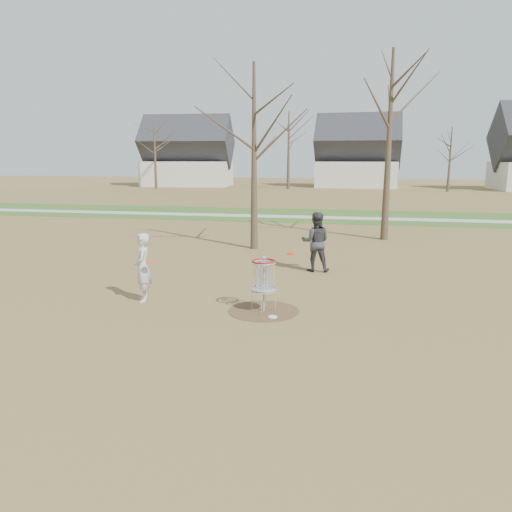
{
  "coord_description": "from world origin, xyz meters",
  "views": [
    {
      "loc": [
        2.2,
        -11.82,
        3.81
      ],
      "look_at": [
        -0.5,
        1.5,
        1.1
      ],
      "focal_mm": 35.0,
      "sensor_mm": 36.0,
      "label": 1
    }
  ],
  "objects_px": {
    "player_standing": "(142,268)",
    "player_throwing": "(316,242)",
    "disc_grounded": "(273,317)",
    "disc_golf_basket": "(264,276)"
  },
  "relations": [
    {
      "from": "player_standing",
      "to": "player_throwing",
      "type": "height_order",
      "value": "player_throwing"
    },
    {
      "from": "player_standing",
      "to": "player_throwing",
      "type": "relative_size",
      "value": 0.91
    },
    {
      "from": "disc_grounded",
      "to": "disc_golf_basket",
      "type": "height_order",
      "value": "disc_golf_basket"
    },
    {
      "from": "disc_grounded",
      "to": "player_throwing",
      "type": "bearing_deg",
      "value": 83.75
    },
    {
      "from": "player_throwing",
      "to": "disc_grounded",
      "type": "xyz_separation_m",
      "value": [
        -0.57,
        -5.24,
        -0.98
      ]
    },
    {
      "from": "player_throwing",
      "to": "disc_grounded",
      "type": "relative_size",
      "value": 9.13
    },
    {
      "from": "disc_grounded",
      "to": "player_standing",
      "type": "bearing_deg",
      "value": 168.7
    },
    {
      "from": "player_throwing",
      "to": "disc_golf_basket",
      "type": "bearing_deg",
      "value": 74.6
    },
    {
      "from": "player_standing",
      "to": "disc_grounded",
      "type": "distance_m",
      "value": 3.82
    },
    {
      "from": "player_standing",
      "to": "player_throwing",
      "type": "distance_m",
      "value": 6.17
    }
  ]
}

